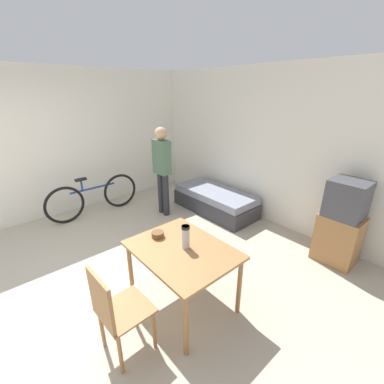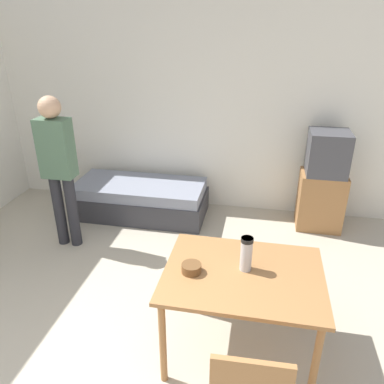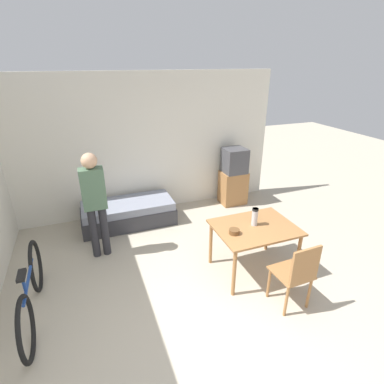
# 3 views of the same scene
# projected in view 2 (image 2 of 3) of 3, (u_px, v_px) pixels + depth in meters

# --- Properties ---
(wall_back) EXTENTS (5.62, 0.06, 2.70)m
(wall_back) POSITION_uv_depth(u_px,v_px,m) (174.00, 106.00, 4.81)
(wall_back) COLOR silver
(wall_back) RESTS_ON ground_plane
(daybed) EXTENTS (1.70, 0.77, 0.44)m
(daybed) POSITION_uv_depth(u_px,v_px,m) (140.00, 199.00, 4.91)
(daybed) COLOR #333338
(daybed) RESTS_ON ground_plane
(tv) EXTENTS (0.53, 0.43, 1.22)m
(tv) POSITION_uv_depth(u_px,v_px,m) (323.00, 182.00, 4.46)
(tv) COLOR #9E6B3D
(tv) RESTS_ON ground_plane
(dining_table) EXTENTS (1.12, 0.86, 0.74)m
(dining_table) POSITION_uv_depth(u_px,v_px,m) (243.00, 283.00, 2.67)
(dining_table) COLOR #9E6B3D
(dining_table) RESTS_ON ground_plane
(person_standing) EXTENTS (0.34, 0.23, 1.68)m
(person_standing) POSITION_uv_depth(u_px,v_px,m) (58.00, 163.00, 3.93)
(person_standing) COLOR #28282D
(person_standing) RESTS_ON ground_plane
(thermos_flask) EXTENTS (0.09, 0.09, 0.26)m
(thermos_flask) POSITION_uv_depth(u_px,v_px,m) (246.00, 252.00, 2.61)
(thermos_flask) COLOR #B7B7BC
(thermos_flask) RESTS_ON dining_table
(mate_bowl) EXTENTS (0.14, 0.14, 0.06)m
(mate_bowl) POSITION_uv_depth(u_px,v_px,m) (191.00, 268.00, 2.63)
(mate_bowl) COLOR brown
(mate_bowl) RESTS_ON dining_table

